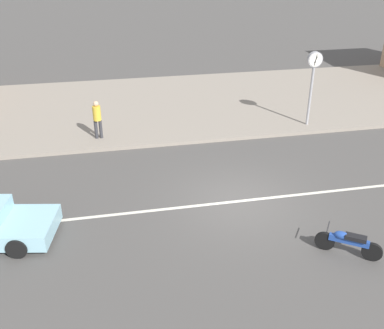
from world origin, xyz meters
name	(u,v)px	position (x,y,z in m)	size (l,w,h in m)	color
ground_plane	(239,201)	(0.00, 0.00, 0.00)	(160.00, 160.00, 0.00)	#4C4947
lane_centre_stripe	(239,201)	(0.00, 0.00, 0.00)	(50.40, 0.14, 0.01)	silver
kerb_strip	(185,103)	(0.00, 9.87, 0.07)	(68.00, 10.00, 0.15)	gray
motorcycle_0	(348,242)	(2.15, -3.32, 0.42)	(1.57, 1.14, 0.80)	black
street_clock	(313,71)	(5.00, 5.70, 2.70)	(0.68, 0.22, 3.39)	#9E9EA3
pedestrian_mid_kerb	(97,117)	(-4.55, 6.00, 1.13)	(0.34, 0.34, 1.68)	#333338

